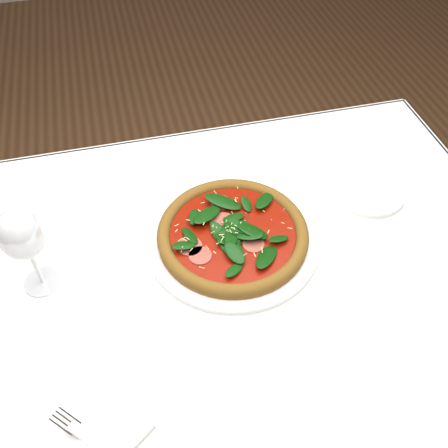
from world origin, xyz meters
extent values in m
plane|color=brown|center=(0.00, 0.00, 0.00)|extent=(6.00, 6.00, 0.00)
cube|color=white|center=(0.00, 0.00, 0.73)|extent=(1.20, 0.80, 0.04)
cylinder|color=#49321D|center=(0.54, 0.34, 0.35)|extent=(0.06, 0.06, 0.71)
cube|color=white|center=(0.00, 0.40, 0.64)|extent=(1.20, 0.01, 0.22)
cylinder|color=silver|center=(0.07, 0.06, 0.76)|extent=(0.33, 0.33, 0.01)
torus|color=silver|center=(0.07, 0.06, 0.76)|extent=(0.33, 0.33, 0.01)
cylinder|color=brown|center=(0.07, 0.06, 0.77)|extent=(0.32, 0.32, 0.01)
torus|color=#B57A29|center=(0.07, 0.06, 0.77)|extent=(0.32, 0.32, 0.02)
cylinder|color=#951705|center=(0.07, 0.06, 0.77)|extent=(0.27, 0.27, 0.00)
cylinder|color=#9D4F3F|center=(0.07, 0.06, 0.78)|extent=(0.24, 0.24, 0.00)
ellipsoid|color=#0C3D0B|center=(0.07, 0.06, 0.79)|extent=(0.26, 0.26, 0.02)
cylinder|color=beige|center=(0.07, 0.06, 0.79)|extent=(0.24, 0.24, 0.00)
cylinder|color=silver|center=(-0.28, 0.05, 0.75)|extent=(0.07, 0.07, 0.00)
cylinder|color=silver|center=(-0.28, 0.05, 0.80)|extent=(0.01, 0.01, 0.09)
ellipsoid|color=silver|center=(-0.28, 0.05, 0.88)|extent=(0.07, 0.07, 0.10)
cube|color=silver|center=(-0.20, -0.27, 0.76)|extent=(0.09, 0.09, 0.00)
cube|color=silver|center=(-0.25, -0.22, 0.76)|extent=(0.05, 0.05, 0.00)
cylinder|color=silver|center=(0.37, 0.12, 0.76)|extent=(0.15, 0.15, 0.01)
torus|color=silver|center=(0.37, 0.12, 0.76)|extent=(0.15, 0.15, 0.01)
camera|label=1|loc=(-0.10, -0.53, 1.48)|focal=40.00mm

